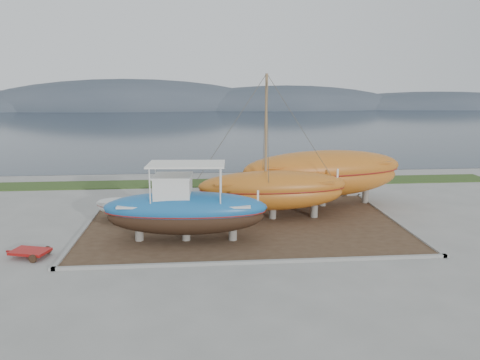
{
  "coord_description": "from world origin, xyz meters",
  "views": [
    {
      "loc": [
        -2.51,
        -22.31,
        8.27
      ],
      "look_at": [
        -0.21,
        4.0,
        2.68
      ],
      "focal_mm": 35.0,
      "sensor_mm": 36.0,
      "label": 1
    }
  ],
  "objects_px": {
    "red_trailer": "(30,254)",
    "orange_sailboat": "(273,148)",
    "blue_caique": "(185,202)",
    "white_dinghy": "(129,210)",
    "orange_bare_hull": "(323,179)"
  },
  "relations": [
    {
      "from": "blue_caique",
      "to": "white_dinghy",
      "type": "bearing_deg",
      "value": 136.43
    },
    {
      "from": "blue_caique",
      "to": "white_dinghy",
      "type": "xyz_separation_m",
      "value": [
        -3.46,
        3.79,
        -1.38
      ]
    },
    {
      "from": "orange_sailboat",
      "to": "red_trailer",
      "type": "relative_size",
      "value": 3.49
    },
    {
      "from": "white_dinghy",
      "to": "blue_caique",
      "type": "bearing_deg",
      "value": -23.88
    },
    {
      "from": "red_trailer",
      "to": "orange_sailboat",
      "type": "bearing_deg",
      "value": 39.13
    },
    {
      "from": "red_trailer",
      "to": "blue_caique",
      "type": "bearing_deg",
      "value": 29.25
    },
    {
      "from": "orange_sailboat",
      "to": "red_trailer",
      "type": "bearing_deg",
      "value": -158.33
    },
    {
      "from": "blue_caique",
      "to": "orange_sailboat",
      "type": "xyz_separation_m",
      "value": [
        5.16,
        3.57,
        2.27
      ]
    },
    {
      "from": "blue_caique",
      "to": "orange_bare_hull",
      "type": "bearing_deg",
      "value": 38.88
    },
    {
      "from": "white_dinghy",
      "to": "orange_sailboat",
      "type": "relative_size",
      "value": 0.49
    },
    {
      "from": "blue_caique",
      "to": "red_trailer",
      "type": "xyz_separation_m",
      "value": [
        -7.38,
        -1.68,
        -1.93
      ]
    },
    {
      "from": "blue_caique",
      "to": "orange_bare_hull",
      "type": "xyz_separation_m",
      "value": [
        8.98,
        6.25,
        -0.24
      ]
    },
    {
      "from": "white_dinghy",
      "to": "red_trailer",
      "type": "distance_m",
      "value": 6.75
    },
    {
      "from": "blue_caique",
      "to": "orange_sailboat",
      "type": "bearing_deg",
      "value": 38.69
    },
    {
      "from": "orange_sailboat",
      "to": "orange_bare_hull",
      "type": "height_order",
      "value": "orange_sailboat"
    }
  ]
}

